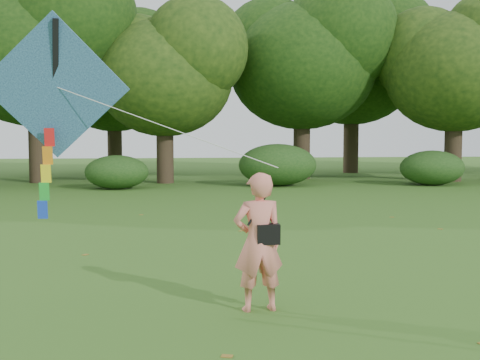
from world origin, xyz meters
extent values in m
plane|color=#265114|center=(0.00, 0.00, 0.00)|extent=(100.00, 100.00, 0.00)
imported|color=#EA7F6E|center=(-0.63, -0.85, 0.91)|extent=(0.71, 0.51, 1.82)
cube|color=black|center=(-0.51, -0.88, 1.02)|extent=(0.30, 0.20, 0.26)
cylinder|color=black|center=(-0.63, -0.89, 1.37)|extent=(0.33, 0.14, 0.47)
cube|color=#23589A|center=(-3.37, 0.31, 2.98)|extent=(2.08, 0.53, 2.03)
cube|color=black|center=(-3.37, 0.34, 2.98)|extent=(0.25, 0.70, 1.82)
cylinder|color=white|center=(-1.87, -0.30, 2.43)|extent=(3.00, 1.22, 1.12)
cube|color=red|center=(-3.47, 0.33, 2.27)|extent=(0.14, 0.06, 0.26)
cube|color=orange|center=(-3.50, 0.33, 2.01)|extent=(0.14, 0.06, 0.26)
cube|color=yellow|center=(-3.53, 0.33, 1.75)|extent=(0.14, 0.06, 0.26)
cube|color=green|center=(-3.56, 0.33, 1.49)|extent=(0.14, 0.06, 0.26)
cube|color=blue|center=(-3.59, 0.33, 1.23)|extent=(0.14, 0.06, 0.26)
cylinder|color=#3A2D1E|center=(-8.00, 21.00, 1.92)|extent=(0.88, 0.88, 3.85)
ellipsoid|color=#1E3F11|center=(-8.00, 21.00, 6.05)|extent=(8.00, 8.00, 6.80)
cylinder|color=#3A2D1E|center=(-2.00, 20.00, 1.57)|extent=(0.80, 0.80, 3.15)
ellipsoid|color=#1E3F11|center=(-2.00, 20.00, 4.91)|extent=(6.40, 6.40, 5.44)
cylinder|color=#3A2D1E|center=(5.00, 22.00, 1.84)|extent=(0.86, 0.86, 3.67)
ellipsoid|color=#1E3F11|center=(5.00, 22.00, 5.76)|extent=(7.60, 7.60, 6.46)
cylinder|color=#3A2D1E|center=(12.00, 19.50, 1.72)|extent=(0.83, 0.83, 3.43)
ellipsoid|color=#1E3F11|center=(12.00, 19.50, 5.30)|extent=(6.80, 6.80, 5.78)
cylinder|color=#3A2D1E|center=(-5.00, 27.50, 1.75)|extent=(0.84, 0.84, 3.50)
ellipsoid|color=#1E3F11|center=(-5.00, 27.50, 5.43)|extent=(7.00, 7.00, 5.95)
cylinder|color=#3A2D1E|center=(9.00, 26.50, 2.01)|extent=(0.90, 0.90, 4.02)
ellipsoid|color=#1E3F11|center=(9.00, 26.50, 6.17)|extent=(7.80, 7.80, 6.63)
ellipsoid|color=#264919|center=(-4.00, 17.10, 0.71)|extent=(2.66, 2.09, 1.42)
ellipsoid|color=#264919|center=(3.00, 17.90, 0.94)|extent=(3.50, 2.75, 1.88)
ellipsoid|color=#264919|center=(10.00, 17.40, 0.79)|extent=(2.94, 2.31, 1.58)
cube|color=olive|center=(4.76, 5.31, 0.00)|extent=(0.14, 0.14, 0.01)
cube|color=olive|center=(-1.19, -2.45, 0.00)|extent=(0.14, 0.11, 0.01)
cube|color=olive|center=(-2.60, 8.77, 0.00)|extent=(0.12, 0.09, 0.01)
cube|color=olive|center=(4.35, 7.46, 0.00)|extent=(0.14, 0.11, 0.01)
cube|color=olive|center=(-0.11, 5.59, 0.00)|extent=(0.13, 0.14, 0.01)
cube|color=olive|center=(-3.39, 3.11, 0.00)|extent=(0.13, 0.14, 0.01)
camera|label=1|loc=(-1.76, -8.51, 2.31)|focal=45.00mm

